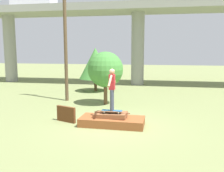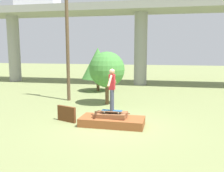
% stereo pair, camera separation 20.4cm
% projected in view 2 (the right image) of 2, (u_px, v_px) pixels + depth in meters
% --- Properties ---
extents(ground_plane, '(80.00, 80.00, 0.00)m').
position_uv_depth(ground_plane, '(112.00, 125.00, 10.19)').
color(ground_plane, olive).
extents(scrap_pile, '(2.62, 1.19, 0.56)m').
position_uv_depth(scrap_pile, '(112.00, 120.00, 10.17)').
color(scrap_pile, brown).
rests_on(scrap_pile, ground_plane).
extents(scrap_plank_loose, '(0.93, 0.45, 0.67)m').
position_uv_depth(scrap_plank_loose, '(67.00, 114.00, 10.69)').
color(scrap_plank_loose, '#5B3319').
rests_on(scrap_plank_loose, ground_plane).
extents(skateboard, '(0.84, 0.27, 0.09)m').
position_uv_depth(skateboard, '(112.00, 111.00, 10.03)').
color(skateboard, '#23517F').
rests_on(skateboard, scrap_pile).
extents(skater, '(0.23, 1.19, 1.67)m').
position_uv_depth(skater, '(112.00, 86.00, 9.88)').
color(skater, '#383D4C').
rests_on(skater, skateboard).
extents(highway_overpass, '(44.00, 3.93, 6.79)m').
position_uv_depth(highway_overpass, '(141.00, 16.00, 21.00)').
color(highway_overpass, gray).
rests_on(highway_overpass, ground_plane).
extents(car_on_overpass_left, '(3.82, 1.67, 1.44)m').
position_uv_depth(car_on_overpass_left, '(37.00, 1.00, 22.41)').
color(car_on_overpass_left, silver).
rests_on(car_on_overpass_left, highway_overpass).
extents(utility_pole, '(1.30, 0.20, 7.79)m').
position_uv_depth(utility_pole, '(67.00, 33.00, 14.60)').
color(utility_pole, brown).
rests_on(utility_pole, ground_plane).
extents(tree_behind_left, '(1.97, 1.97, 2.96)m').
position_uv_depth(tree_behind_left, '(107.00, 70.00, 13.80)').
color(tree_behind_left, brown).
rests_on(tree_behind_left, ground_plane).
extents(tree_behind_right, '(2.37, 2.37, 3.18)m').
position_uv_depth(tree_behind_right, '(98.00, 63.00, 18.26)').
color(tree_behind_right, brown).
rests_on(tree_behind_right, ground_plane).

